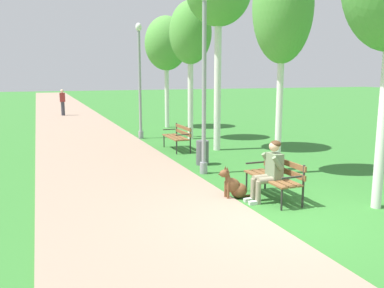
{
  "coord_description": "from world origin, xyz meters",
  "views": [
    {
      "loc": [
        -4.05,
        -5.8,
        2.56
      ],
      "look_at": [
        -0.62,
        3.09,
        0.9
      ],
      "focal_mm": 37.37,
      "sensor_mm": 36.0,
      "label": 1
    }
  ],
  "objects_px": {
    "birch_tree_fourth": "(190,34)",
    "pedestrian_distant": "(63,102)",
    "dog_brown": "(235,186)",
    "lamp_post_near": "(204,81)",
    "park_bench_near": "(276,175)",
    "park_bench_mid": "(178,135)",
    "litter_bin": "(202,153)",
    "birch_tree_second": "(283,8)",
    "person_seated_on_near_bench": "(270,168)",
    "birch_tree_fifth": "(166,44)",
    "lamp_post_mid": "(140,80)"
  },
  "relations": [
    {
      "from": "birch_tree_second",
      "to": "park_bench_mid",
      "type": "bearing_deg",
      "value": 108.06
    },
    {
      "from": "pedestrian_distant",
      "to": "lamp_post_mid",
      "type": "bearing_deg",
      "value": -77.05
    },
    {
      "from": "park_bench_mid",
      "to": "litter_bin",
      "type": "bearing_deg",
      "value": -92.18
    },
    {
      "from": "birch_tree_fourth",
      "to": "birch_tree_fifth",
      "type": "bearing_deg",
      "value": 86.94
    },
    {
      "from": "park_bench_mid",
      "to": "litter_bin",
      "type": "distance_m",
      "value": 2.39
    },
    {
      "from": "person_seated_on_near_bench",
      "to": "birch_tree_second",
      "type": "height_order",
      "value": "birch_tree_second"
    },
    {
      "from": "dog_brown",
      "to": "lamp_post_near",
      "type": "xyz_separation_m",
      "value": [
        0.23,
        2.21,
        2.14
      ]
    },
    {
      "from": "dog_brown",
      "to": "litter_bin",
      "type": "height_order",
      "value": "dog_brown"
    },
    {
      "from": "birch_tree_second",
      "to": "person_seated_on_near_bench",
      "type": "bearing_deg",
      "value": -126.91
    },
    {
      "from": "lamp_post_mid",
      "to": "birch_tree_fifth",
      "type": "height_order",
      "value": "birch_tree_fifth"
    },
    {
      "from": "park_bench_near",
      "to": "birch_tree_second",
      "type": "bearing_deg",
      "value": 56.04
    },
    {
      "from": "park_bench_near",
      "to": "person_seated_on_near_bench",
      "type": "relative_size",
      "value": 1.2
    },
    {
      "from": "park_bench_mid",
      "to": "person_seated_on_near_bench",
      "type": "xyz_separation_m",
      "value": [
        -0.1,
        -5.95,
        0.17
      ]
    },
    {
      "from": "dog_brown",
      "to": "lamp_post_near",
      "type": "relative_size",
      "value": 0.18
    },
    {
      "from": "lamp_post_mid",
      "to": "park_bench_near",
      "type": "bearing_deg",
      "value": -85.51
    },
    {
      "from": "lamp_post_near",
      "to": "person_seated_on_near_bench",
      "type": "bearing_deg",
      "value": -82.07
    },
    {
      "from": "dog_brown",
      "to": "birch_tree_fourth",
      "type": "bearing_deg",
      "value": 75.8
    },
    {
      "from": "birch_tree_fifth",
      "to": "litter_bin",
      "type": "distance_m",
      "value": 9.12
    },
    {
      "from": "birch_tree_fourth",
      "to": "pedestrian_distant",
      "type": "relative_size",
      "value": 3.24
    },
    {
      "from": "dog_brown",
      "to": "birch_tree_second",
      "type": "relative_size",
      "value": 0.15
    },
    {
      "from": "park_bench_near",
      "to": "lamp_post_mid",
      "type": "relative_size",
      "value": 0.33
    },
    {
      "from": "person_seated_on_near_bench",
      "to": "lamp_post_mid",
      "type": "height_order",
      "value": "lamp_post_mid"
    },
    {
      "from": "birch_tree_fifth",
      "to": "pedestrian_distant",
      "type": "distance_m",
      "value": 9.25
    },
    {
      "from": "park_bench_near",
      "to": "person_seated_on_near_bench",
      "type": "bearing_deg",
      "value": -156.66
    },
    {
      "from": "park_bench_near",
      "to": "dog_brown",
      "type": "height_order",
      "value": "park_bench_near"
    },
    {
      "from": "lamp_post_near",
      "to": "pedestrian_distant",
      "type": "xyz_separation_m",
      "value": [
        -2.51,
        16.68,
        -1.55
      ]
    },
    {
      "from": "park_bench_mid",
      "to": "lamp_post_near",
      "type": "distance_m",
      "value": 3.88
    },
    {
      "from": "person_seated_on_near_bench",
      "to": "birch_tree_fourth",
      "type": "height_order",
      "value": "birch_tree_fourth"
    },
    {
      "from": "birch_tree_fourth",
      "to": "litter_bin",
      "type": "height_order",
      "value": "birch_tree_fourth"
    },
    {
      "from": "lamp_post_near",
      "to": "park_bench_mid",
      "type": "bearing_deg",
      "value": 82.18
    },
    {
      "from": "park_bench_near",
      "to": "birch_tree_second",
      "type": "distance_m",
      "value": 4.25
    },
    {
      "from": "park_bench_mid",
      "to": "pedestrian_distant",
      "type": "relative_size",
      "value": 0.91
    },
    {
      "from": "birch_tree_second",
      "to": "dog_brown",
      "type": "bearing_deg",
      "value": -143.22
    },
    {
      "from": "birch_tree_second",
      "to": "birch_tree_fourth",
      "type": "height_order",
      "value": "birch_tree_second"
    },
    {
      "from": "person_seated_on_near_bench",
      "to": "lamp_post_mid",
      "type": "distance_m",
      "value": 9.06
    },
    {
      "from": "lamp_post_mid",
      "to": "birch_tree_fourth",
      "type": "bearing_deg",
      "value": -24.66
    },
    {
      "from": "park_bench_mid",
      "to": "birch_tree_second",
      "type": "height_order",
      "value": "birch_tree_second"
    },
    {
      "from": "lamp_post_mid",
      "to": "litter_bin",
      "type": "xyz_separation_m",
      "value": [
        0.49,
        -5.32,
        -1.99
      ]
    },
    {
      "from": "park_bench_near",
      "to": "park_bench_mid",
      "type": "distance_m",
      "value": 5.86
    },
    {
      "from": "park_bench_mid",
      "to": "birch_tree_second",
      "type": "distance_m",
      "value": 5.62
    },
    {
      "from": "dog_brown",
      "to": "litter_bin",
      "type": "bearing_deg",
      "value": 79.38
    },
    {
      "from": "person_seated_on_near_bench",
      "to": "birch_tree_second",
      "type": "distance_m",
      "value": 4.21
    },
    {
      "from": "birch_tree_fifth",
      "to": "pedestrian_distant",
      "type": "height_order",
      "value": "birch_tree_fifth"
    },
    {
      "from": "park_bench_near",
      "to": "dog_brown",
      "type": "xyz_separation_m",
      "value": [
        -0.8,
        0.3,
        -0.25
      ]
    },
    {
      "from": "birch_tree_fifth",
      "to": "litter_bin",
      "type": "xyz_separation_m",
      "value": [
        -1.54,
        -8.22,
        -3.64
      ]
    },
    {
      "from": "dog_brown",
      "to": "litter_bin",
      "type": "xyz_separation_m",
      "value": [
        0.6,
        3.18,
        0.09
      ]
    },
    {
      "from": "park_bench_mid",
      "to": "birch_tree_fourth",
      "type": "distance_m",
      "value": 4.33
    },
    {
      "from": "lamp_post_near",
      "to": "pedestrian_distant",
      "type": "relative_size",
      "value": 2.81
    },
    {
      "from": "park_bench_near",
      "to": "birch_tree_fourth",
      "type": "relative_size",
      "value": 0.28
    },
    {
      "from": "birch_tree_fifth",
      "to": "pedestrian_distant",
      "type": "xyz_separation_m",
      "value": [
        -4.42,
        7.49,
        -3.14
      ]
    }
  ]
}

